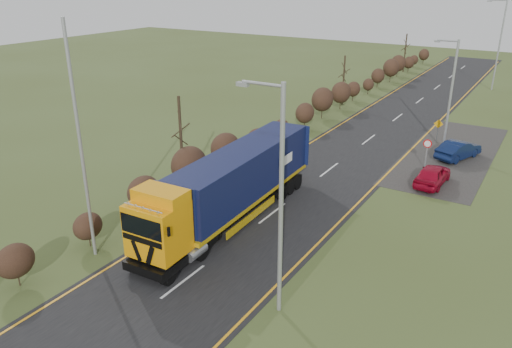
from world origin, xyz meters
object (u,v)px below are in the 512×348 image
object	(u,v)px
car_blue_sedan	(458,150)
lorry	(232,184)
car_red_hatchback	(432,175)
streetlight_near	(278,194)
speed_sign	(427,149)

from	to	relation	value
car_blue_sedan	lorry	bearing A→B (deg)	83.78
car_red_hatchback	streetlight_near	xyz separation A→B (m)	(-2.25, -16.57, 4.50)
speed_sign	car_blue_sedan	bearing A→B (deg)	65.08
car_blue_sedan	streetlight_near	world-z (taller)	streetlight_near
car_blue_sedan	speed_sign	distance (m)	3.77
lorry	speed_sign	bearing A→B (deg)	60.74
car_blue_sedan	speed_sign	xyz separation A→B (m)	(-1.55, -3.35, 0.80)
lorry	car_red_hatchback	xyz separation A→B (m)	(8.16, 11.07, -1.59)
lorry	streetlight_near	world-z (taller)	streetlight_near
lorry	car_red_hatchback	size ratio (longest dim) A/B	3.62
car_red_hatchback	streetlight_near	bearing A→B (deg)	84.67
speed_sign	lorry	bearing A→B (deg)	-117.01
car_red_hatchback	streetlight_near	distance (m)	17.32
car_red_hatchback	car_blue_sedan	world-z (taller)	car_blue_sedan
lorry	speed_sign	size ratio (longest dim) A/B	6.73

